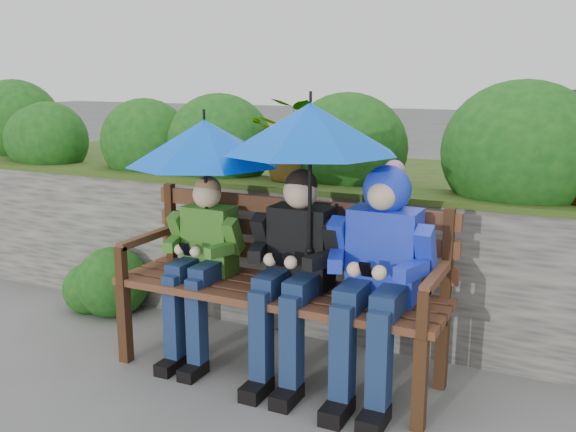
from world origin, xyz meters
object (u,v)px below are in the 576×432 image
at_px(boy_right, 379,263).
at_px(park_bench, 283,275).
at_px(umbrella_left, 205,142).
at_px(boy_middle, 294,265).
at_px(umbrella_right, 310,128).
at_px(boy_left, 201,257).

bearing_deg(boy_right, park_bench, 171.40).
bearing_deg(umbrella_left, boy_middle, -4.37).
bearing_deg(umbrella_left, umbrella_right, -4.80).
bearing_deg(umbrella_left, boy_left, -120.06).
height_order(boy_middle, boy_right, boy_right).
bearing_deg(boy_left, park_bench, 10.42).
xyz_separation_m(park_bench, boy_left, (-0.51, -0.09, 0.07)).
bearing_deg(park_bench, boy_right, -8.60).
bearing_deg(umbrella_left, park_bench, 6.51).
bearing_deg(umbrella_right, park_bench, 152.58).
bearing_deg(boy_left, umbrella_left, 59.94).
height_order(boy_left, boy_middle, boy_middle).
relative_size(boy_left, boy_right, 0.90).
xyz_separation_m(boy_middle, umbrella_right, (0.10, -0.01, 0.78)).
bearing_deg(umbrella_right, boy_right, 3.17).
height_order(boy_right, umbrella_left, umbrella_left).
relative_size(park_bench, boy_left, 1.72).
bearing_deg(boy_middle, park_bench, 139.40).
relative_size(boy_left, umbrella_left, 1.23).
xyz_separation_m(umbrella_left, umbrella_right, (0.71, -0.06, 0.11)).
xyz_separation_m(boy_right, umbrella_left, (-1.11, 0.04, 0.60)).
xyz_separation_m(boy_left, boy_right, (1.13, 0.00, 0.10)).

